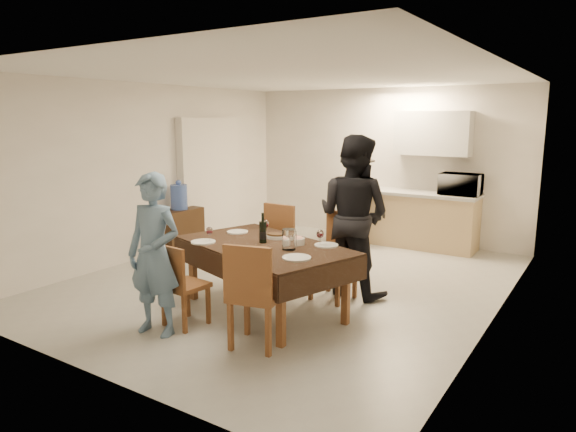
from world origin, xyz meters
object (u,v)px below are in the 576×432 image
(water_jug, at_px, (179,197))
(person_near, at_px, (154,255))
(console, at_px, (180,230))
(water_pitcher, at_px, (289,239))
(wine_bottle, at_px, (263,228))
(savoury_tart, at_px, (250,251))
(person_far, at_px, (353,216))
(microwave, at_px, (461,184))
(person_kitchen, at_px, (357,197))
(dining_table, at_px, (264,247))

(water_jug, distance_m, person_near, 3.18)
(console, bearing_deg, water_pitcher, -25.68)
(wine_bottle, distance_m, water_pitcher, 0.42)
(savoury_tart, bearing_deg, water_jug, 147.09)
(person_near, xyz_separation_m, person_far, (1.10, 2.10, 0.16))
(savoury_tart, distance_m, person_near, 0.93)
(water_pitcher, bearing_deg, savoury_tart, -127.15)
(water_pitcher, distance_m, microwave, 3.87)
(savoury_tart, bearing_deg, wine_bottle, 109.23)
(microwave, xyz_separation_m, person_kitchen, (-1.55, -0.45, -0.27))
(console, relative_size, person_kitchen, 0.46)
(console, distance_m, person_near, 3.21)
(water_pitcher, distance_m, person_kitchen, 3.44)
(water_jug, height_order, person_near, person_near)
(dining_table, distance_m, water_pitcher, 0.38)
(microwave, bearing_deg, savoury_tart, 76.44)
(console, distance_m, person_far, 3.23)
(console, height_order, water_pitcher, water_pitcher)
(person_near, height_order, person_kitchen, person_kitchen)
(savoury_tart, distance_m, microwave, 4.25)
(person_near, bearing_deg, person_kitchen, 79.56)
(wine_bottle, relative_size, person_near, 0.21)
(person_near, bearing_deg, wine_bottle, 56.33)
(dining_table, xyz_separation_m, water_pitcher, (0.35, -0.05, 0.14))
(wine_bottle, height_order, person_far, person_far)
(dining_table, bearing_deg, water_jug, 170.32)
(savoury_tart, distance_m, person_kitchen, 3.71)
(savoury_tart, height_order, person_near, person_near)
(wine_bottle, xyz_separation_m, microwave, (1.14, 3.69, 0.16))
(water_jug, relative_size, microwave, 0.64)
(savoury_tart, bearing_deg, water_pitcher, 52.85)
(dining_table, relative_size, microwave, 3.60)
(console, bearing_deg, person_kitchen, 41.76)
(dining_table, relative_size, console, 2.96)
(wine_bottle, height_order, person_kitchen, person_kitchen)
(person_kitchen, bearing_deg, savoury_tart, -81.35)
(wine_bottle, height_order, savoury_tart, wine_bottle)
(console, bearing_deg, wine_bottle, -27.34)
(water_pitcher, bearing_deg, microwave, 78.89)
(savoury_tart, bearing_deg, dining_table, 104.74)
(console, height_order, person_far, person_far)
(water_jug, distance_m, person_kitchen, 2.88)
(wine_bottle, xyz_separation_m, person_far, (0.60, 1.00, 0.03))
(dining_table, height_order, person_far, person_far)
(person_far, bearing_deg, water_jug, -0.64)
(microwave, bearing_deg, person_kitchen, 16.17)
(water_jug, bearing_deg, wine_bottle, -27.34)
(dining_table, bearing_deg, water_pitcher, 9.94)
(person_kitchen, bearing_deg, person_far, -65.77)
(dining_table, bearing_deg, person_kitchen, 116.00)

